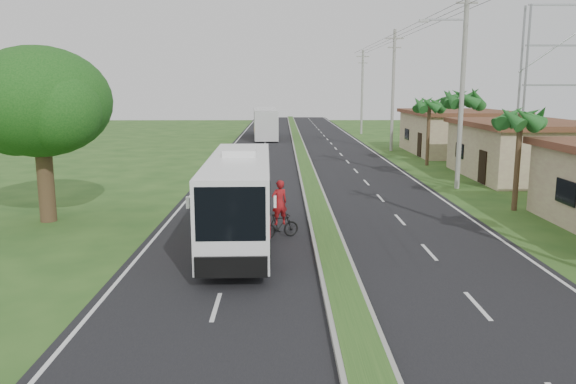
{
  "coord_description": "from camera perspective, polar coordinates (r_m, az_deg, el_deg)",
  "views": [
    {
      "loc": [
        -1.74,
        -14.15,
        5.75
      ],
      "look_at": [
        -1.5,
        7.2,
        1.8
      ],
      "focal_mm": 35.0,
      "sensor_mm": 36.0,
      "label": 1
    }
  ],
  "objects": [
    {
      "name": "lane_edge_right",
      "position": [
        35.65,
        13.05,
        0.93
      ],
      "size": [
        0.12,
        160.0,
        0.01
      ],
      "primitive_type": "cube",
      "color": "silver",
      "rests_on": "ground"
    },
    {
      "name": "shade_tree",
      "position": [
        26.31,
        -24.12,
        8.01
      ],
      "size": [
        6.3,
        6.0,
        7.54
      ],
      "color": "#473321",
      "rests_on": "ground"
    },
    {
      "name": "ground",
      "position": [
        15.37,
        6.02,
        -11.54
      ],
      "size": [
        180.0,
        180.0,
        0.0
      ],
      "primitive_type": "plane",
      "color": "#274C1C",
      "rests_on": "ground"
    },
    {
      "name": "lane_edge_left",
      "position": [
        34.98,
        -8.8,
        0.9
      ],
      "size": [
        0.12,
        160.0,
        0.01
      ],
      "primitive_type": "cube",
      "color": "silver",
      "rests_on": "ground"
    },
    {
      "name": "palm_verge_b",
      "position": [
        28.46,
        22.56,
        6.88
      ],
      "size": [
        2.4,
        2.4,
        5.05
      ],
      "color": "#473321",
      "rests_on": "ground"
    },
    {
      "name": "coach_bus_far",
      "position": [
        65.92,
        -2.34,
        7.15
      ],
      "size": [
        3.17,
        11.82,
        3.41
      ],
      "rotation": [
        0.0,
        0.0,
        0.05
      ],
      "color": "silver",
      "rests_on": "ground"
    },
    {
      "name": "utility_pole_d",
      "position": [
        72.88,
        7.54,
        10.13
      ],
      "size": [
        1.6,
        0.28,
        10.5
      ],
      "color": "gray",
      "rests_on": "ground"
    },
    {
      "name": "utility_pole_c",
      "position": [
        53.15,
        10.63,
        10.22
      ],
      "size": [
        1.6,
        0.28,
        11.0
      ],
      "color": "gray",
      "rests_on": "ground"
    },
    {
      "name": "shop_mid",
      "position": [
        39.62,
        22.82,
        4.02
      ],
      "size": [
        7.6,
        10.6,
        3.67
      ],
      "color": "tan",
      "rests_on": "ground"
    },
    {
      "name": "shop_far",
      "position": [
        52.7,
        16.82,
        5.88
      ],
      "size": [
        8.6,
        11.6,
        3.82
      ],
      "color": "tan",
      "rests_on": "ground"
    },
    {
      "name": "motorcyclist",
      "position": [
        21.73,
        -0.86,
        -2.53
      ],
      "size": [
        1.64,
        1.07,
        2.3
      ],
      "rotation": [
        0.0,
        0.0,
        0.43
      ],
      "color": "black",
      "rests_on": "ground"
    },
    {
      "name": "coach_bus_main",
      "position": [
        21.26,
        -4.95,
        0.01
      ],
      "size": [
        2.52,
        10.76,
        3.46
      ],
      "rotation": [
        0.0,
        0.0,
        0.03
      ],
      "color": "white",
      "rests_on": "ground"
    },
    {
      "name": "palm_verge_d",
      "position": [
        43.59,
        14.18,
        8.59
      ],
      "size": [
        2.4,
        2.4,
        5.25
      ],
      "color": "#473321",
      "rests_on": "ground"
    },
    {
      "name": "road_asphalt",
      "position": [
        34.67,
        2.23,
        0.94
      ],
      "size": [
        14.0,
        160.0,
        0.02
      ],
      "primitive_type": "cube",
      "color": "black",
      "rests_on": "ground"
    },
    {
      "name": "palm_verge_c",
      "position": [
        34.79,
        17.2,
        8.99
      ],
      "size": [
        2.4,
        2.4,
        5.85
      ],
      "color": "#473321",
      "rests_on": "ground"
    },
    {
      "name": "utility_pole_b",
      "position": [
        33.74,
        17.28,
        10.88
      ],
      "size": [
        3.2,
        0.28,
        12.0
      ],
      "color": "gray",
      "rests_on": "ground"
    },
    {
      "name": "median_strip",
      "position": [
        34.66,
        2.23,
        1.1
      ],
      "size": [
        1.2,
        160.0,
        0.18
      ],
      "color": "gray",
      "rests_on": "ground"
    }
  ]
}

